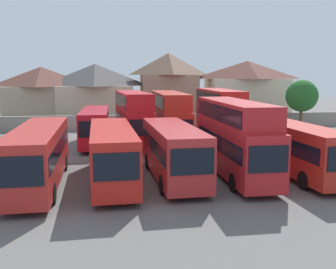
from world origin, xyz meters
name	(u,v)px	position (x,y,z in m)	size (l,w,h in m)	color
ground	(148,136)	(0.00, 18.00, 0.00)	(140.00, 140.00, 0.00)	#605E5B
depot_boundary_wall	(144,122)	(0.00, 23.39, 0.90)	(56.00, 0.50, 1.80)	gray
bus_1	(39,153)	(-8.29, -0.38, 2.00)	(2.86, 12.10, 3.50)	red
bus_2	(112,151)	(-3.95, -0.30, 1.95)	(2.92, 11.06, 3.41)	red
bus_3	(173,149)	(-0.13, -0.15, 1.95)	(2.98, 10.23, 3.42)	#B42728
bus_4	(235,134)	(3.94, 0.08, 2.77)	(2.58, 10.98, 4.92)	red
bus_5	(295,146)	(8.03, -0.10, 1.92)	(3.00, 10.99, 3.36)	red
bus_6	(95,125)	(-5.49, 13.06, 1.93)	(2.58, 10.39, 3.37)	#B51623
bus_7	(133,115)	(-1.88, 13.08, 2.81)	(3.26, 10.51, 4.99)	red
bus_8	(170,114)	(1.66, 13.50, 2.77)	(2.64, 11.63, 4.92)	red
bus_9	(219,112)	(6.71, 13.67, 2.89)	(2.77, 11.32, 5.15)	red
house_terrace_left	(42,95)	(-13.25, 31.44, 3.92)	(9.80, 6.87, 7.67)	tan
house_terrace_centre	(96,93)	(-6.04, 31.03, 4.13)	(10.45, 7.54, 8.07)	#C6B293
house_terrace_right	(169,87)	(4.05, 30.56, 4.89)	(7.89, 6.62, 9.57)	#9E7A60
house_terrace_far_right	(247,91)	(15.23, 29.98, 4.36)	(11.51, 6.46, 8.55)	beige
tree_behind_wall	(302,96)	(19.26, 21.39, 4.02)	(3.92, 3.92, 6.00)	brown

